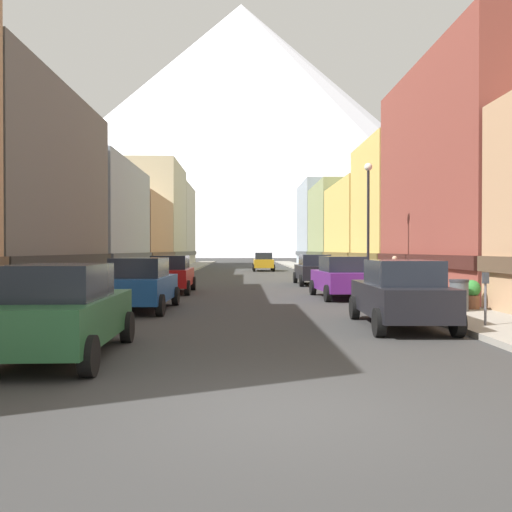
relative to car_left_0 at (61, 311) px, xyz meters
name	(u,v)px	position (x,y,z in m)	size (l,w,h in m)	color
ground_plane	(271,412)	(3.80, -3.49, -0.90)	(400.00, 400.00, 0.00)	#333333
sidewalk_left	(166,276)	(-2.45, 31.51, -0.82)	(2.50, 100.00, 0.15)	gray
sidewalk_right	(329,275)	(10.05, 31.51, -0.82)	(2.50, 100.00, 0.15)	gray
storefront_left_2	(75,225)	(-7.49, 25.34, 2.80)	(7.89, 12.34, 7.67)	#99A5B2
storefront_left_3	(120,236)	(-7.58, 38.76, 2.37)	(8.05, 13.62, 6.79)	tan
storefront_left_4	(141,218)	(-8.27, 52.14, 4.79)	(9.43, 12.62, 11.74)	beige
storefront_left_5	(156,227)	(-8.58, 65.04, 4.34)	(10.05, 12.70, 10.82)	beige
storefront_right_1	(491,183)	(14.71, 14.12, 4.20)	(7.12, 12.93, 10.54)	brown
storefront_right_2	(424,214)	(15.33, 25.06, 3.49)	(8.36, 8.39, 9.10)	#D8B259
storefront_right_3	(374,230)	(14.62, 36.05, 2.83)	(6.94, 12.44, 7.74)	#D8B259
storefront_right_4	(358,228)	(16.06, 49.34, 3.55)	(9.83, 12.98, 9.22)	#8C9966
storefront_right_5	(337,226)	(16.09, 62.94, 4.43)	(9.88, 13.33, 11.02)	#99A5B2
car_left_0	(61,311)	(0.00, 0.00, 0.00)	(2.16, 4.45, 1.78)	#265933
car_left_1	(141,284)	(0.00, 8.07, 0.00)	(2.14, 4.43, 1.78)	#19478C
car_left_2	(171,274)	(0.00, 15.67, 0.00)	(2.10, 4.42, 1.78)	#9E1111
car_right_0	(401,293)	(7.60, 3.89, 0.00)	(2.18, 4.45, 1.78)	black
car_right_1	(342,277)	(7.60, 12.54, 0.00)	(2.26, 4.49, 1.78)	#591E72
car_right_2	(314,269)	(7.60, 21.46, 0.00)	(2.10, 4.42, 1.78)	black
car_driving_0	(263,262)	(5.40, 42.38, 0.00)	(2.06, 4.40, 1.78)	#B28419
parking_meter_near	(486,291)	(9.55, 3.20, 0.11)	(0.14, 0.10, 1.33)	#595960
trash_bin_right	(459,295)	(10.15, 6.38, -0.26)	(0.59, 0.59, 0.98)	#4C5156
potted_plant_0	(391,281)	(10.80, 16.44, -0.38)	(0.45, 0.45, 0.74)	brown
potted_plant_1	(90,284)	(-3.20, 13.33, -0.34)	(0.48, 0.48, 0.82)	brown
potted_plant_2	(472,294)	(10.80, 6.96, -0.26)	(0.55, 0.55, 0.93)	brown
pedestrian_0	(395,276)	(10.05, 13.21, 0.00)	(0.36, 0.36, 1.64)	maroon
streetlamp_right	(368,207)	(9.15, 14.35, 3.09)	(0.36, 0.36, 5.86)	black
mountain_backdrop	(241,129)	(2.56, 256.51, 60.07)	(258.77, 258.77, 121.95)	white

